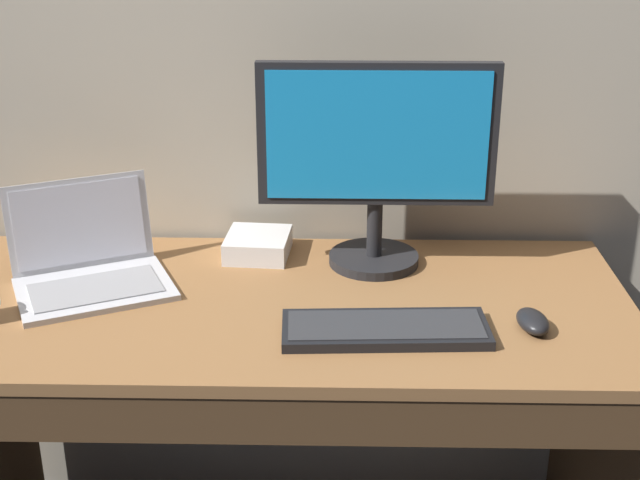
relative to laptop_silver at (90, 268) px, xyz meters
name	(u,v)px	position (x,y,z in m)	size (l,w,h in m)	color
back_wall	(289,3)	(0.43, 0.31, 0.53)	(4.31, 0.04, 2.69)	#ADA38E
desk	(284,404)	(0.43, -0.08, -0.29)	(1.50, 0.69, 0.78)	olive
laptop_silver	(90,268)	(0.00, 0.00, 0.00)	(0.40, 0.38, 0.21)	silver
external_monitor	(376,159)	(0.63, 0.12, 0.22)	(0.53, 0.21, 0.47)	black
wired_keyboard	(385,329)	(0.64, -0.21, -0.03)	(0.41, 0.17, 0.02)	black
computer_mouse	(533,321)	(0.93, -0.19, -0.02)	(0.06, 0.10, 0.04)	black
external_drive_box	(258,245)	(0.36, 0.17, -0.01)	(0.15, 0.15, 0.05)	silver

